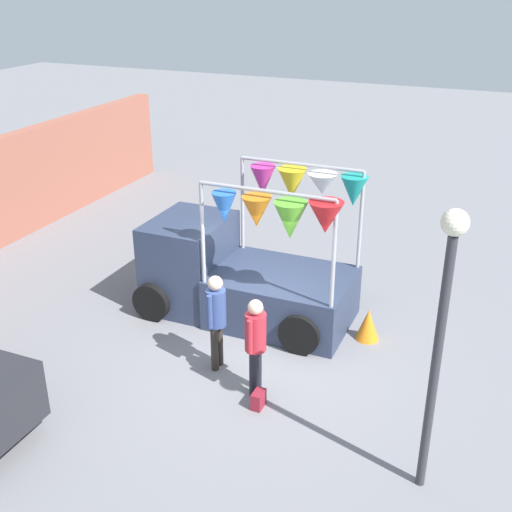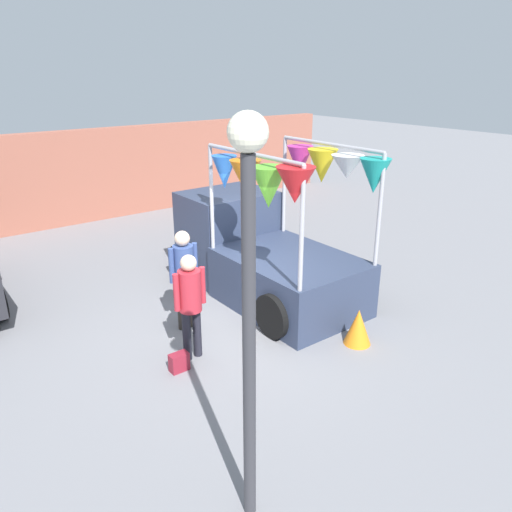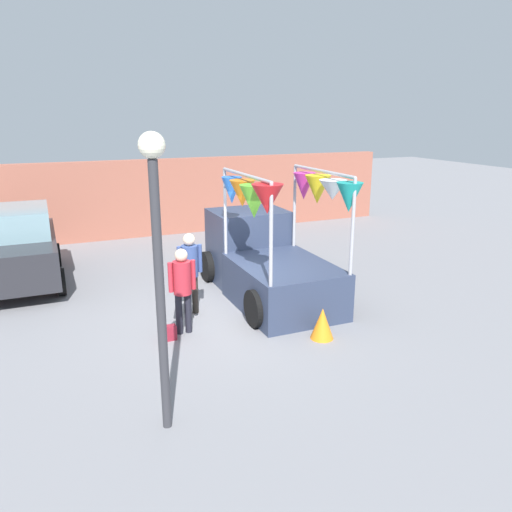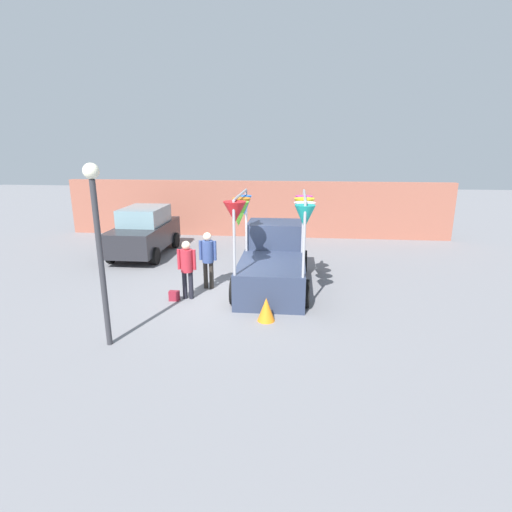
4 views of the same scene
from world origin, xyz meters
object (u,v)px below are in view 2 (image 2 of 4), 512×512
object	(u,v)px
vendor_truck	(258,245)
folded_kite_bundle_tangerine	(358,327)
person_customer	(190,297)
handbag	(179,362)
person_vendor	(184,270)
street_lamp	(249,278)

from	to	relation	value
vendor_truck	folded_kite_bundle_tangerine	bearing A→B (deg)	-90.36
person_customer	handbag	size ratio (longest dim) A/B	6.00
folded_kite_bundle_tangerine	person_vendor	bearing A→B (deg)	131.79
vendor_truck	person_vendor	xyz separation A→B (m)	(-1.94, -0.50, 0.11)
vendor_truck	handbag	distance (m)	3.23
person_vendor	handbag	world-z (taller)	person_vendor
person_customer	street_lamp	distance (m)	3.37
vendor_truck	person_vendor	distance (m)	2.00
person_vendor	handbag	distance (m)	1.61
person_vendor	folded_kite_bundle_tangerine	distance (m)	2.98
street_lamp	folded_kite_bundle_tangerine	bearing A→B (deg)	25.16
person_vendor	street_lamp	world-z (taller)	street_lamp
vendor_truck	folded_kite_bundle_tangerine	size ratio (longest dim) A/B	6.90
person_customer	person_vendor	world-z (taller)	person_vendor
person_customer	street_lamp	world-z (taller)	street_lamp
vendor_truck	street_lamp	bearing A→B (deg)	-128.46
handbag	street_lamp	bearing A→B (deg)	-104.07
person_customer	street_lamp	size ratio (longest dim) A/B	0.43
handbag	street_lamp	size ratio (longest dim) A/B	0.07
person_customer	person_vendor	distance (m)	0.98
street_lamp	person_customer	bearing A→B (deg)	70.37
street_lamp	folded_kite_bundle_tangerine	size ratio (longest dim) A/B	6.50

